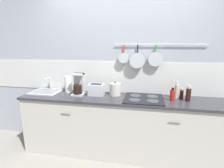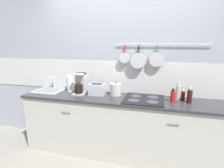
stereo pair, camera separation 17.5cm
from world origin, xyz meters
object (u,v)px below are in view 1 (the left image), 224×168
(bottle_sesame_oil, at_px, (177,91))
(bottle_cooking_wine, at_px, (181,94))
(paper_towel_roll, at_px, (68,84))
(bottle_dish_soap, at_px, (188,94))
(toaster, at_px, (96,90))
(bottle_hot_sauce, at_px, (172,95))
(coffee_maker, at_px, (79,86))
(kettle, at_px, (115,89))

(bottle_sesame_oil, height_order, bottle_cooking_wine, bottle_sesame_oil)
(paper_towel_roll, bearing_deg, bottle_dish_soap, -3.80)
(toaster, distance_m, bottle_hot_sauce, 1.10)
(coffee_maker, relative_size, bottle_sesame_oil, 1.33)
(paper_towel_roll, height_order, bottle_dish_soap, paper_towel_roll)
(coffee_maker, relative_size, kettle, 1.60)
(bottle_hot_sauce, height_order, bottle_cooking_wine, bottle_hot_sauce)
(kettle, xyz_separation_m, bottle_cooking_wine, (0.96, -0.01, -0.02))
(bottle_cooking_wine, bearing_deg, kettle, 179.46)
(kettle, relative_size, bottle_dish_soap, 0.95)
(bottle_cooking_wine, height_order, bottle_dish_soap, bottle_dish_soap)
(bottle_hot_sauce, relative_size, bottle_cooking_wine, 1.15)
(toaster, bearing_deg, bottle_sesame_oil, 3.44)
(coffee_maker, xyz_separation_m, toaster, (0.28, 0.01, -0.05))
(bottle_hot_sauce, xyz_separation_m, bottle_sesame_oil, (0.07, 0.12, 0.03))
(bottle_sesame_oil, distance_m, bottle_dish_soap, 0.17)
(bottle_hot_sauce, height_order, bottle_sesame_oil, bottle_sesame_oil)
(kettle, height_order, bottle_cooking_wine, kettle)
(coffee_maker, height_order, bottle_dish_soap, coffee_maker)
(paper_towel_roll, bearing_deg, coffee_maker, -24.95)
(toaster, height_order, kettle, kettle)
(coffee_maker, height_order, bottle_cooking_wine, coffee_maker)
(kettle, relative_size, bottle_sesame_oil, 0.83)
(coffee_maker, xyz_separation_m, kettle, (0.56, 0.08, -0.04))
(paper_towel_roll, height_order, bottle_cooking_wine, paper_towel_roll)
(bottle_hot_sauce, relative_size, bottle_sesame_oil, 0.74)
(toaster, bearing_deg, bottle_cooking_wine, 2.51)
(bottle_hot_sauce, bearing_deg, paper_towel_roll, 175.07)
(bottle_hot_sauce, bearing_deg, toaster, 177.49)
(paper_towel_roll, relative_size, coffee_maker, 0.79)
(kettle, distance_m, bottle_dish_soap, 1.04)
(bottle_sesame_oil, xyz_separation_m, bottle_cooking_wine, (0.07, -0.02, -0.04))
(bottle_sesame_oil, bearing_deg, bottle_dish_soap, -36.10)
(bottle_hot_sauce, xyz_separation_m, bottle_dish_soap, (0.21, 0.02, 0.02))
(kettle, bearing_deg, bottle_dish_soap, -5.19)
(paper_towel_roll, relative_size, toaster, 1.07)
(coffee_maker, height_order, toaster, coffee_maker)
(paper_towel_roll, height_order, bottle_sesame_oil, paper_towel_roll)
(kettle, bearing_deg, toaster, -167.13)
(toaster, bearing_deg, kettle, 12.87)
(bottle_dish_soap, bearing_deg, kettle, 174.81)
(coffee_maker, distance_m, bottle_hot_sauce, 1.38)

